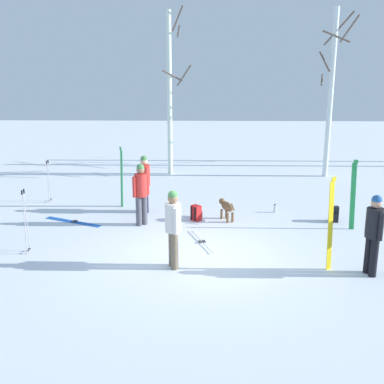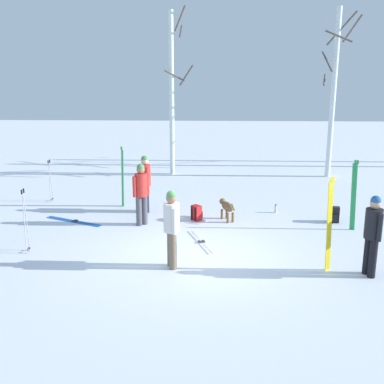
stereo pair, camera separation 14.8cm
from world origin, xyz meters
name	(u,v)px [view 1 (the left image)]	position (x,y,z in m)	size (l,w,h in m)	color
ground_plane	(197,256)	(0.00, 0.00, 0.00)	(60.00, 60.00, 0.00)	white
person_0	(374,230)	(3.61, -0.89, 0.98)	(0.34, 0.50, 1.72)	black
person_2	(144,180)	(-1.62, 3.45, 0.98)	(0.34, 0.48, 1.72)	#1E2338
person_3	(141,190)	(-1.56, 2.22, 0.98)	(0.42, 0.37, 1.72)	#4C4C56
person_4	(173,224)	(-0.50, -0.62, 0.98)	(0.34, 0.50, 1.72)	#72604C
dog	(226,207)	(0.79, 2.72, 0.39)	(0.44, 0.84, 0.57)	brown
ski_pair_planted_0	(330,225)	(2.79, -0.68, 1.01)	(0.19, 0.13, 2.04)	yellow
ski_pair_planted_1	(122,177)	(-2.39, 3.98, 0.94)	(0.14, 0.20, 1.89)	green
ski_pair_planted_2	(353,195)	(4.09, 2.03, 0.94)	(0.18, 0.09, 1.89)	green
ski_pair_lying_0	(201,242)	(0.09, 0.93, 0.01)	(0.72, 1.64, 0.05)	white
ski_pair_lying_1	(73,222)	(-3.52, 2.41, 0.01)	(1.76, 0.93, 0.05)	blue
ski_poles_0	(25,220)	(-3.95, 0.13, 0.81)	(0.07, 0.22, 1.52)	#B2B2BC
ski_poles_1	(49,180)	(-4.84, 4.49, 0.73)	(0.07, 0.24, 1.37)	#B2B2BC
backpack_0	(334,214)	(3.80, 2.65, 0.21)	(0.29, 0.31, 0.44)	black
backpack_1	(196,213)	(-0.06, 2.66, 0.21)	(0.35, 0.34, 0.44)	red
water_bottle_0	(275,208)	(2.28, 3.50, 0.12)	(0.07, 0.07, 0.26)	silver
birch_tree_0	(170,92)	(-1.20, 8.81, 3.32)	(1.13, 1.43, 6.53)	silver
birch_tree_1	(331,90)	(5.05, 8.56, 3.42)	(1.34, 1.36, 6.44)	silver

